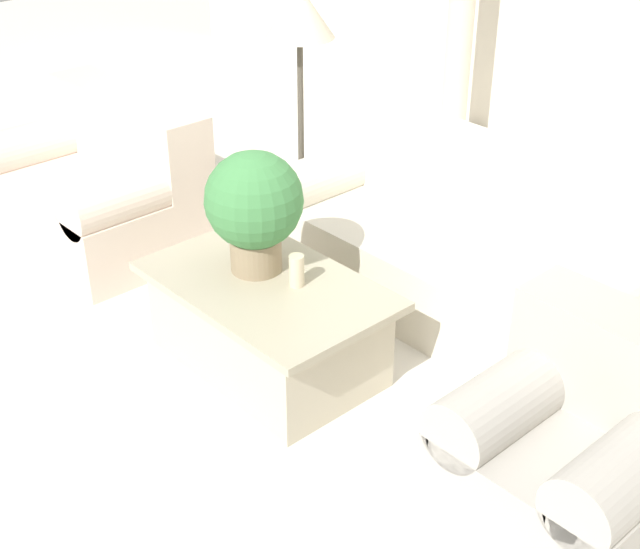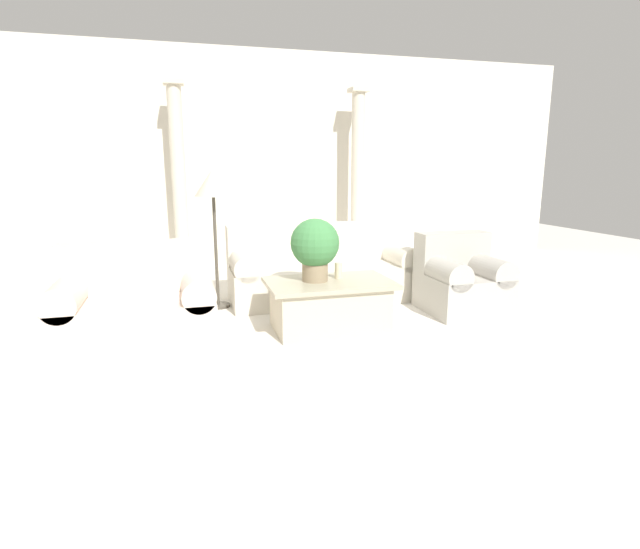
{
  "view_description": "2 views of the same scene",
  "coord_description": "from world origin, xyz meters",
  "px_view_note": "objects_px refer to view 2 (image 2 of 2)",
  "views": [
    {
      "loc": [
        2.77,
        -2.57,
        2.55
      ],
      "look_at": [
        0.14,
        -0.17,
        0.49
      ],
      "focal_mm": 50.0,
      "sensor_mm": 36.0,
      "label": 1
    },
    {
      "loc": [
        -1.31,
        -4.74,
        1.53
      ],
      "look_at": [
        -0.01,
        -0.09,
        0.47
      ],
      "focal_mm": 28.0,
      "sensor_mm": 36.0,
      "label": 2
    }
  ],
  "objects_px": {
    "sofa_long": "(321,269)",
    "potted_plant": "(315,246)",
    "loveseat": "(137,303)",
    "armchair": "(461,279)",
    "coffee_table": "(329,305)",
    "floor_lamp": "(213,190)"
  },
  "relations": [
    {
      "from": "loveseat",
      "to": "coffee_table",
      "type": "distance_m",
      "value": 1.73
    },
    {
      "from": "potted_plant",
      "to": "armchair",
      "type": "distance_m",
      "value": 1.73
    },
    {
      "from": "sofa_long",
      "to": "floor_lamp",
      "type": "height_order",
      "value": "floor_lamp"
    },
    {
      "from": "sofa_long",
      "to": "floor_lamp",
      "type": "xyz_separation_m",
      "value": [
        -1.2,
        -0.07,
        0.93
      ]
    },
    {
      "from": "loveseat",
      "to": "coffee_table",
      "type": "height_order",
      "value": "loveseat"
    },
    {
      "from": "sofa_long",
      "to": "floor_lamp",
      "type": "bearing_deg",
      "value": -176.91
    },
    {
      "from": "potted_plant",
      "to": "floor_lamp",
      "type": "relative_size",
      "value": 0.39
    },
    {
      "from": "sofa_long",
      "to": "loveseat",
      "type": "height_order",
      "value": "same"
    },
    {
      "from": "coffee_table",
      "to": "floor_lamp",
      "type": "distance_m",
      "value": 1.77
    },
    {
      "from": "coffee_table",
      "to": "armchair",
      "type": "xyz_separation_m",
      "value": [
        1.53,
        0.23,
        0.11
      ]
    },
    {
      "from": "sofa_long",
      "to": "potted_plant",
      "type": "height_order",
      "value": "potted_plant"
    },
    {
      "from": "sofa_long",
      "to": "floor_lamp",
      "type": "distance_m",
      "value": 1.53
    },
    {
      "from": "loveseat",
      "to": "coffee_table",
      "type": "bearing_deg",
      "value": -4.55
    },
    {
      "from": "sofa_long",
      "to": "armchair",
      "type": "xyz_separation_m",
      "value": [
        1.29,
        -0.89,
        0.01
      ]
    },
    {
      "from": "potted_plant",
      "to": "floor_lamp",
      "type": "height_order",
      "value": "floor_lamp"
    },
    {
      "from": "floor_lamp",
      "to": "armchair",
      "type": "xyz_separation_m",
      "value": [
        2.5,
        -0.83,
        -0.92
      ]
    },
    {
      "from": "sofa_long",
      "to": "potted_plant",
      "type": "xyz_separation_m",
      "value": [
        -0.37,
        -1.08,
        0.46
      ]
    },
    {
      "from": "coffee_table",
      "to": "potted_plant",
      "type": "bearing_deg",
      "value": 160.61
    },
    {
      "from": "armchair",
      "to": "coffee_table",
      "type": "bearing_deg",
      "value": -171.45
    },
    {
      "from": "sofa_long",
      "to": "loveseat",
      "type": "xyz_separation_m",
      "value": [
        -1.97,
        -0.99,
        0.01
      ]
    },
    {
      "from": "loveseat",
      "to": "armchair",
      "type": "xyz_separation_m",
      "value": [
        3.26,
        0.09,
        -0.0
      ]
    },
    {
      "from": "loveseat",
      "to": "potted_plant",
      "type": "bearing_deg",
      "value": -3.32
    }
  ]
}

